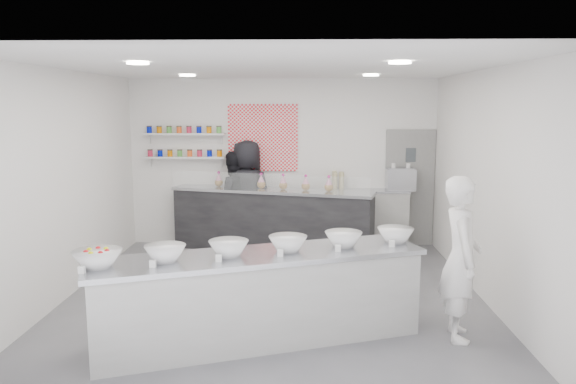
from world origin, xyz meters
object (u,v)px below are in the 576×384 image
Objects in this scene: woman_prep at (461,258)px; staff_left at (233,200)px; prep_counter at (259,298)px; espresso_machine at (400,179)px; espresso_ledge at (368,219)px; staff_right at (247,194)px; back_bar at (272,220)px.

woman_prep reaches higher than staff_left.
prep_counter is 4.72m from espresso_machine.
prep_counter is 4.43m from espresso_ledge.
espresso_machine is at bearing -158.91° from staff_right.
back_bar is at bearing -172.13° from espresso_machine.
back_bar reaches higher than prep_counter.
staff_left is at bearing -178.81° from espresso_machine.
espresso_machine is (0.55, 0.00, 0.71)m from espresso_ledge.
staff_left reaches higher than espresso_machine.
prep_counter is at bearing 82.32° from staff_left.
prep_counter is 2.07× the size of staff_left.
espresso_machine is at bearing 4.99° from woman_prep.
back_bar is at bearing 36.80° from woman_prep.
staff_right is (-2.17, -0.06, 0.44)m from espresso_ledge.
staff_right is at bearing 39.96° from woman_prep.
woman_prep is at bearing -15.38° from prep_counter.
staff_left is at bearing 176.06° from back_bar.
staff_left is at bearing 81.50° from prep_counter.
woman_prep is 0.93× the size of staff_right.
woman_prep is (-0.01, -3.96, -0.33)m from espresso_machine.
staff_right is at bearing 166.69° from back_bar.
espresso_machine is 0.28× the size of woman_prep.
staff_left is at bearing 42.46° from woman_prep.
woman_prep reaches higher than espresso_ledge.
espresso_machine is (2.26, 0.31, 0.68)m from back_bar.
staff_left is (-0.72, 0.25, 0.31)m from back_bar.
woman_prep is at bearing 144.60° from staff_right.
back_bar is 2.05× the size of staff_left.
espresso_machine is at bearing 0.00° from espresso_ledge.
prep_counter is at bearing -111.69° from espresso_ledge.
back_bar is 4.30m from woman_prep.
espresso_machine is 3.97m from woman_prep.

